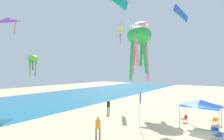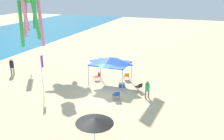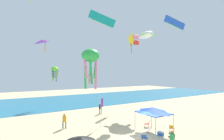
{
  "view_description": "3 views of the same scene",
  "coord_description": "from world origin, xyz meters",
  "views": [
    {
      "loc": [
        -17.01,
        -2.22,
        5.77
      ],
      "look_at": [
        0.97,
        10.73,
        6.04
      ],
      "focal_mm": 26.15,
      "sensor_mm": 36.0,
      "label": 1
    },
    {
      "loc": [
        -19.0,
        -7.66,
        9.25
      ],
      "look_at": [
        1.94,
        -0.03,
        1.7
      ],
      "focal_mm": 39.0,
      "sensor_mm": 36.0,
      "label": 2
    },
    {
      "loc": [
        -12.63,
        -14.24,
        6.78
      ],
      "look_at": [
        0.97,
        7.3,
        7.4
      ],
      "focal_mm": 27.43,
      "sensor_mm": 36.0,
      "label": 3
    }
  ],
  "objects": [
    {
      "name": "person_by_tent",
      "position": [
        0.43,
        -3.87,
        0.94
      ],
      "size": [
        0.38,
        0.38,
        1.6
      ],
      "rotation": [
        0.0,
        0.0,
        2.22
      ],
      "color": "slate",
      "rests_on": "ground"
    },
    {
      "name": "beach_umbrella",
      "position": [
        -7.89,
        -2.56,
        2.08
      ],
      "size": [
        2.21,
        2.21,
        2.29
      ],
      "color": "silver",
      "rests_on": "ground"
    },
    {
      "name": "folding_chair_left_of_tent",
      "position": [
        4.13,
        -0.88,
        0.47
      ],
      "size": [
        0.79,
        0.74,
        0.82
      ],
      "rotation": [
        0.0,
        0.0,
        2.04
      ],
      "color": "black",
      "rests_on": "ground"
    },
    {
      "name": "banner_flag",
      "position": [
        -2.06,
        5.09,
        2.27
      ],
      "size": [
        0.36,
        0.06,
        3.78
      ],
      "color": "silver",
      "rests_on": "ground"
    },
    {
      "name": "cooler_box",
      "position": [
        2.09,
        -1.01,
        0.2
      ],
      "size": [
        0.53,
        0.69,
        0.4
      ],
      "color": "blue",
      "rests_on": "ground"
    },
    {
      "name": "person_near_umbrella",
      "position": [
        1.32,
        11.6,
        1.11
      ],
      "size": [
        0.5,
        0.45,
        1.89
      ],
      "rotation": [
        0.0,
        0.0,
        6.22
      ],
      "color": "slate",
      "rests_on": "ground"
    },
    {
      "name": "folding_chair_right_of_tent",
      "position": [
        -0.75,
        -1.43,
        0.47
      ],
      "size": [
        0.81,
        0.78,
        0.82
      ],
      "rotation": [
        0.0,
        0.0,
        2.16
      ],
      "color": "black",
      "rests_on": "ground"
    },
    {
      "name": "ground",
      "position": [
        0.0,
        0.0,
        -0.05
      ],
      "size": [
        120.0,
        120.0,
        0.1
      ],
      "primitive_type": "cube",
      "color": "#D6BC8C"
    },
    {
      "name": "folding_chair_facing_ocean",
      "position": [
        1.7,
        -2.82,
        0.47
      ],
      "size": [
        0.79,
        0.81,
        0.82
      ],
      "rotation": [
        0.0,
        0.0,
        2.5
      ],
      "color": "black",
      "rests_on": "ground"
    },
    {
      "name": "folding_chair_near_cooler",
      "position": [
        3.01,
        1.97,
        0.47
      ],
      "size": [
        0.81,
        0.8,
        0.82
      ],
      "rotation": [
        0.0,
        0.0,
        3.97
      ],
      "color": "black",
      "rests_on": "ground"
    },
    {
      "name": "canopy_tent",
      "position": [
        2.3,
        0.26,
        2.52
      ],
      "size": [
        2.93,
        3.63,
        2.87
      ],
      "rotation": [
        0.0,
        0.0,
        -0.03
      ],
      "color": "#B7B7BC",
      "rests_on": "ground"
    }
  ]
}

